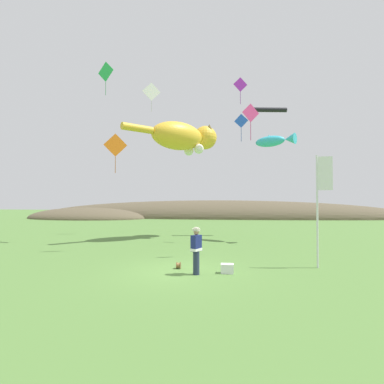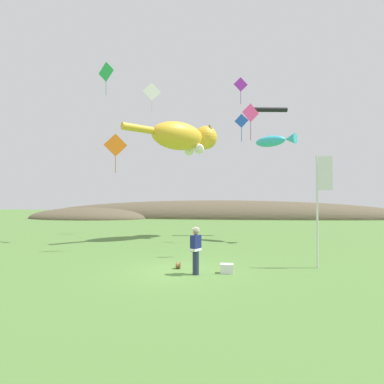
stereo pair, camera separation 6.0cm
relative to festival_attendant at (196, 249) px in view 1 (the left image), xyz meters
The scene contains 15 objects.
ground_plane 1.25m from the festival_attendant, 152.76° to the left, with size 120.00×120.00×0.00m, color #517A38.
distant_hill_ridge 33.87m from the festival_attendant, 95.52° to the left, with size 57.74×14.07×5.18m.
festival_attendant is the anchor object (origin of this frame).
kite_spool 1.44m from the festival_attendant, 133.82° to the left, with size 0.16×0.27×0.27m.
picnic_cooler 1.43m from the festival_attendant, 16.67° to the left, with size 0.49×0.33×0.36m.
festival_banner_pole 5.69m from the festival_attendant, 18.91° to the left, with size 0.66×0.08×4.66m.
kite_giant_cat 12.06m from the festival_attendant, 101.38° to the left, with size 5.88×5.89×2.34m.
kite_fish_windsock 11.93m from the festival_attendant, 65.84° to the left, with size 2.77×2.07×0.85m.
kite_tube_streamer 15.79m from the festival_attendant, 71.52° to the left, with size 3.03×0.84×0.44m.
kite_diamond_violet 14.61m from the festival_attendant, 78.87° to the left, with size 1.01×0.31×1.95m.
kite_diamond_green 14.45m from the festival_attendant, 132.49° to the left, with size 1.27×0.50×2.25m.
kite_diamond_white 16.95m from the festival_attendant, 112.32° to the left, with size 1.38×0.58×2.39m.
kite_diamond_orange 8.11m from the festival_attendant, 138.68° to the left, with size 1.19×0.46×2.16m.
kite_diamond_blue 11.22m from the festival_attendant, 76.72° to the left, with size 0.91×0.20×1.82m.
kite_diamond_pink 7.45m from the festival_attendant, 57.77° to the left, with size 0.85×0.41×1.83m.
Camera 1 is at (1.97, -11.60, 2.86)m, focal length 28.00 mm.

